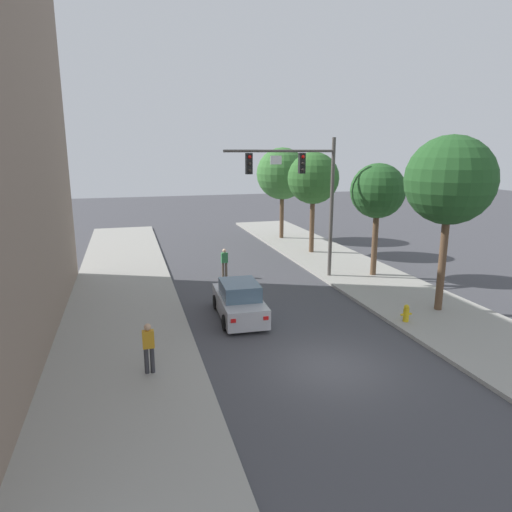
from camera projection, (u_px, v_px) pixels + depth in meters
The scene contains 12 objects.
ground_plane at pixel (329, 367), 15.11m from camera, with size 120.00×120.00×0.00m, color #424247.
sidewalk_left at pixel (125, 392), 13.36m from camera, with size 5.00×60.00×0.15m, color #99968E.
sidewalk_right at pixel (491, 342), 16.82m from camera, with size 5.00×60.00×0.15m, color #99968E.
traffic_signal_mast at pixel (303, 183), 24.02m from camera, with size 6.05×0.38×7.50m.
car_lead_silver at pixel (239, 301), 19.38m from camera, with size 1.99×4.31×1.60m.
pedestrian_sidewalk_left_walker at pixel (149, 346), 14.17m from camera, with size 0.36×0.22×1.64m.
pedestrian_crossing_road at pixel (225, 262), 25.55m from camera, with size 0.36×0.22×1.64m.
fire_hydrant at pixel (406, 313), 18.62m from camera, with size 0.48×0.24×0.72m.
street_tree_nearest at pixel (450, 181), 18.87m from camera, with size 3.69×3.69×7.48m.
street_tree_second at pixel (378, 192), 24.72m from camera, with size 2.97×2.97×6.18m.
street_tree_third at pixel (313, 179), 30.42m from camera, with size 3.44×3.44×6.75m.
street_tree_farthest at pixel (282, 174), 35.51m from camera, with size 4.00×4.00×7.07m.
Camera 1 is at (-6.12, -12.70, 6.97)m, focal length 32.06 mm.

